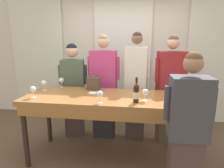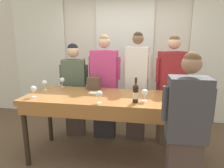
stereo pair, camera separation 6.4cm
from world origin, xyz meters
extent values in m
plane|color=brown|center=(0.00, 0.00, 0.00)|extent=(18.00, 18.00, 0.00)
cube|color=silver|center=(0.00, 1.71, 1.40)|extent=(12.00, 0.06, 2.80)
cube|color=white|center=(-1.92, 1.64, 1.34)|extent=(1.20, 0.03, 2.69)
cube|color=white|center=(0.00, 1.64, 1.34)|extent=(1.20, 0.03, 2.69)
cube|color=white|center=(1.92, 1.64, 1.34)|extent=(1.20, 0.03, 2.69)
cube|color=#9E6633|center=(0.00, 0.00, 0.94)|extent=(2.40, 0.86, 0.07)
cube|color=#9E6633|center=(0.00, -0.41, 0.84)|extent=(2.31, 0.03, 0.12)
cylinder|color=#2D2319|center=(-1.13, -0.35, 0.45)|extent=(0.07, 0.07, 0.90)
cylinder|color=#2D2319|center=(1.13, -0.35, 0.45)|extent=(0.07, 0.07, 0.90)
cylinder|color=#2D2319|center=(-1.13, 0.35, 0.45)|extent=(0.07, 0.07, 0.90)
cylinder|color=#2D2319|center=(1.13, 0.35, 0.45)|extent=(0.07, 0.07, 0.90)
cylinder|color=black|center=(0.35, -0.23, 1.08)|extent=(0.07, 0.07, 0.21)
cone|color=black|center=(0.35, -0.23, 1.20)|extent=(0.07, 0.07, 0.04)
cylinder|color=black|center=(0.35, -0.23, 1.25)|extent=(0.03, 0.03, 0.07)
cylinder|color=beige|center=(0.35, -0.23, 1.07)|extent=(0.07, 0.07, 0.08)
cube|color=brown|center=(-0.32, 0.31, 1.07)|extent=(0.19, 0.13, 0.19)
torus|color=brown|center=(-0.32, 0.31, 1.17)|extent=(0.13, 0.01, 0.13)
cylinder|color=white|center=(-0.09, -0.32, 0.97)|extent=(0.06, 0.06, 0.00)
cylinder|color=white|center=(-0.09, -0.32, 1.01)|extent=(0.01, 0.01, 0.08)
sphere|color=white|center=(-0.09, -0.32, 1.09)|extent=(0.08, 0.08, 0.08)
sphere|color=maroon|center=(-0.09, -0.32, 1.08)|extent=(0.05, 0.05, 0.05)
cylinder|color=white|center=(0.46, -0.16, 0.97)|extent=(0.06, 0.06, 0.00)
cylinder|color=white|center=(0.46, -0.16, 1.01)|extent=(0.01, 0.01, 0.08)
sphere|color=white|center=(0.46, -0.16, 1.09)|extent=(0.08, 0.08, 0.08)
sphere|color=maroon|center=(0.46, -0.16, 1.08)|extent=(0.05, 0.05, 0.05)
cylinder|color=white|center=(0.98, 0.03, 0.97)|extent=(0.06, 0.06, 0.00)
cylinder|color=white|center=(0.98, 0.03, 1.01)|extent=(0.01, 0.01, 0.08)
sphere|color=white|center=(0.98, 0.03, 1.09)|extent=(0.08, 0.08, 0.08)
cylinder|color=white|center=(-1.06, 0.14, 0.97)|extent=(0.06, 0.06, 0.00)
cylinder|color=white|center=(-1.06, 0.14, 1.01)|extent=(0.01, 0.01, 0.08)
sphere|color=white|center=(-1.06, 0.14, 1.09)|extent=(0.08, 0.08, 0.08)
cylinder|color=white|center=(-1.03, -0.22, 0.97)|extent=(0.06, 0.06, 0.00)
cylinder|color=white|center=(-1.03, -0.22, 1.01)|extent=(0.01, 0.01, 0.08)
sphere|color=white|center=(-1.03, -0.22, 1.09)|extent=(0.08, 0.08, 0.08)
cylinder|color=white|center=(0.84, -0.08, 0.97)|extent=(0.06, 0.06, 0.00)
cylinder|color=white|center=(0.84, -0.08, 1.01)|extent=(0.01, 0.01, 0.08)
sphere|color=white|center=(0.84, -0.08, 1.09)|extent=(0.08, 0.08, 0.08)
cylinder|color=white|center=(-0.87, 0.38, 0.97)|extent=(0.06, 0.06, 0.00)
cylinder|color=white|center=(-0.87, 0.38, 1.01)|extent=(0.01, 0.01, 0.08)
sphere|color=white|center=(-0.87, 0.38, 1.09)|extent=(0.08, 0.08, 0.08)
cube|color=white|center=(-0.29, 0.11, 0.97)|extent=(0.12, 0.12, 0.00)
cube|color=#473833|center=(-0.78, 0.67, 0.39)|extent=(0.37, 0.28, 0.78)
cube|color=#4C5B47|center=(-0.78, 0.67, 1.09)|extent=(0.43, 0.33, 0.62)
sphere|color=#DBAD89|center=(-0.78, 0.67, 1.53)|extent=(0.22, 0.22, 0.22)
sphere|color=black|center=(-0.78, 0.67, 1.57)|extent=(0.19, 0.19, 0.19)
cylinder|color=#4C5B47|center=(-0.57, 0.71, 1.13)|extent=(0.08, 0.08, 0.34)
cylinder|color=#4C5B47|center=(-0.99, 0.62, 1.13)|extent=(0.08, 0.08, 0.34)
cube|color=#28282D|center=(-0.23, 0.67, 0.43)|extent=(0.38, 0.21, 0.87)
cube|color=#C63D7A|center=(-0.23, 0.67, 1.21)|extent=(0.45, 0.25, 0.69)
sphere|color=#DBAD89|center=(-0.23, 0.67, 1.69)|extent=(0.20, 0.20, 0.20)
sphere|color=#93754C|center=(-0.23, 0.67, 1.72)|extent=(0.18, 0.18, 0.18)
cylinder|color=#C63D7A|center=(0.01, 0.66, 1.26)|extent=(0.07, 0.07, 0.38)
cylinder|color=#C63D7A|center=(-0.47, 0.67, 1.26)|extent=(0.07, 0.07, 0.38)
cube|color=#473833|center=(0.32, 0.67, 0.45)|extent=(0.32, 0.22, 0.90)
cube|color=silver|center=(0.32, 0.67, 1.26)|extent=(0.38, 0.26, 0.71)
sphere|color=brown|center=(0.32, 0.67, 1.74)|extent=(0.18, 0.18, 0.18)
sphere|color=#332319|center=(0.32, 0.67, 1.78)|extent=(0.16, 0.16, 0.16)
cylinder|color=silver|center=(0.52, 0.64, 1.31)|extent=(0.08, 0.08, 0.39)
cylinder|color=silver|center=(0.13, 0.69, 1.31)|extent=(0.08, 0.08, 0.39)
cube|color=brown|center=(0.89, 0.67, 0.43)|extent=(0.41, 0.31, 0.86)
cube|color=maroon|center=(0.89, 0.67, 1.21)|extent=(0.48, 0.36, 0.68)
sphere|color=#DBAD89|center=(0.89, 0.67, 1.68)|extent=(0.20, 0.20, 0.20)
sphere|color=brown|center=(0.89, 0.67, 1.72)|extent=(0.17, 0.17, 0.17)
cylinder|color=maroon|center=(1.12, 0.72, 1.26)|extent=(0.08, 0.08, 0.38)
cylinder|color=maroon|center=(0.66, 0.61, 1.26)|extent=(0.08, 0.08, 0.38)
cube|color=#3D3D42|center=(0.87, -0.73, 1.10)|extent=(0.38, 0.26, 0.62)
sphere|color=#9E7051|center=(0.87, -0.73, 1.53)|extent=(0.18, 0.18, 0.18)
sphere|color=brown|center=(0.87, -0.73, 1.56)|extent=(0.16, 0.16, 0.16)
cylinder|color=#3D3D42|center=(0.66, -0.73, 1.14)|extent=(0.07, 0.07, 0.34)
cylinder|color=#3D3D42|center=(1.08, -0.72, 1.14)|extent=(0.07, 0.07, 0.34)
camera|label=1|loc=(0.39, -2.63, 1.76)|focal=32.00mm
camera|label=2|loc=(0.46, -2.62, 1.76)|focal=32.00mm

